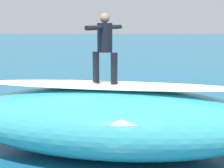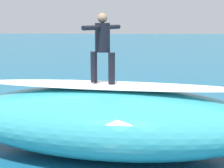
# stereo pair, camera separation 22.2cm
# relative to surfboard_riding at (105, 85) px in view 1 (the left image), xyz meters

# --- Properties ---
(ground_plane) EXTENTS (120.00, 120.00, 0.00)m
(ground_plane) POSITION_rel_surfboard_riding_xyz_m (-0.06, -1.91, -1.51)
(ground_plane) COLOR #196084
(wave_crest) EXTENTS (6.95, 3.71, 1.47)m
(wave_crest) POSITION_rel_surfboard_riding_xyz_m (-0.13, 0.02, -0.78)
(wave_crest) COLOR teal
(wave_crest) RESTS_ON ground_plane
(wave_foam_lip) EXTENTS (5.70, 1.78, 0.08)m
(wave_foam_lip) POSITION_rel_surfboard_riding_xyz_m (-0.13, 0.02, -0.00)
(wave_foam_lip) COLOR white
(wave_foam_lip) RESTS_ON wave_crest
(surfboard_riding) EXTENTS (2.25, 1.54, 0.09)m
(surfboard_riding) POSITION_rel_surfboard_riding_xyz_m (0.00, 0.00, 0.00)
(surfboard_riding) COLOR silver
(surfboard_riding) RESTS_ON wave_crest
(surfer_riding) EXTENTS (0.74, 1.26, 1.46)m
(surfer_riding) POSITION_rel_surfboard_riding_xyz_m (-0.00, 0.00, 0.89)
(surfer_riding) COLOR black
(surfer_riding) RESTS_ON surfboard_riding
(surfboard_paddling) EXTENTS (0.97, 1.98, 0.07)m
(surfboard_paddling) POSITION_rel_surfboard_riding_xyz_m (-0.25, -4.00, -1.48)
(surfboard_paddling) COLOR #E0563D
(surfboard_paddling) RESTS_ON ground_plane
(surfer_paddling) EXTENTS (0.63, 1.72, 0.31)m
(surfer_paddling) POSITION_rel_surfboard_riding_xyz_m (-0.28, -4.13, -1.31)
(surfer_paddling) COLOR black
(surfer_paddling) RESTS_ON surfboard_paddling
(foam_patch_mid) EXTENTS (0.86, 0.98, 0.17)m
(foam_patch_mid) POSITION_rel_surfboard_riding_xyz_m (-1.98, -2.44, -1.43)
(foam_patch_mid) COLOR white
(foam_patch_mid) RESTS_ON ground_plane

